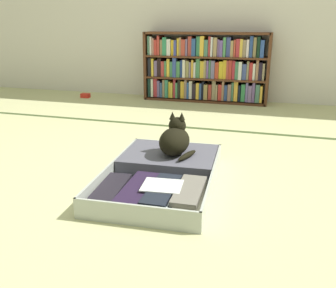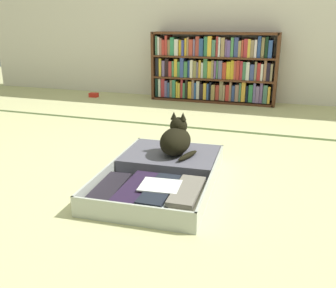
{
  "view_description": "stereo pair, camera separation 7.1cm",
  "coord_description": "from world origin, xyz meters",
  "px_view_note": "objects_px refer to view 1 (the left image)",
  "views": [
    {
      "loc": [
        0.62,
        -1.8,
        0.84
      ],
      "look_at": [
        0.09,
        0.01,
        0.22
      ],
      "focal_mm": 38.87,
      "sensor_mm": 36.0,
      "label": 1
    },
    {
      "loc": [
        0.69,
        -1.78,
        0.84
      ],
      "look_at": [
        0.09,
        0.01,
        0.22
      ],
      "focal_mm": 38.87,
      "sensor_mm": 36.0,
      "label": 2
    }
  ],
  "objects_px": {
    "small_red_pouch": "(85,96)",
    "open_suitcase": "(164,173)",
    "bookshelf": "(205,68)",
    "black_cat": "(175,140)"
  },
  "relations": [
    {
      "from": "small_red_pouch",
      "to": "black_cat",
      "type": "bearing_deg",
      "value": -48.97
    },
    {
      "from": "bookshelf",
      "to": "open_suitcase",
      "type": "relative_size",
      "value": 1.46
    },
    {
      "from": "bookshelf",
      "to": "black_cat",
      "type": "height_order",
      "value": "bookshelf"
    },
    {
      "from": "black_cat",
      "to": "bookshelf",
      "type": "bearing_deg",
      "value": 96.2
    },
    {
      "from": "bookshelf",
      "to": "small_red_pouch",
      "type": "distance_m",
      "value": 1.46
    },
    {
      "from": "bookshelf",
      "to": "open_suitcase",
      "type": "distance_m",
      "value": 2.28
    },
    {
      "from": "open_suitcase",
      "to": "small_red_pouch",
      "type": "distance_m",
      "value": 2.6
    },
    {
      "from": "open_suitcase",
      "to": "small_red_pouch",
      "type": "bearing_deg",
      "value": 128.18
    },
    {
      "from": "small_red_pouch",
      "to": "open_suitcase",
      "type": "bearing_deg",
      "value": -51.82
    },
    {
      "from": "bookshelf",
      "to": "small_red_pouch",
      "type": "height_order",
      "value": "bookshelf"
    }
  ]
}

